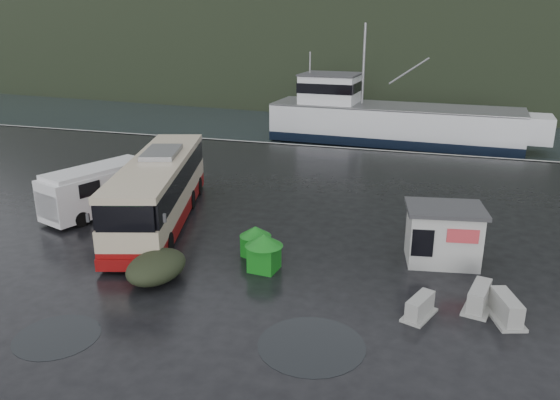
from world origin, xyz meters
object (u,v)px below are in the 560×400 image
(coach_bus, at_px, (162,222))
(dome_tent, at_px, (157,280))
(white_van, at_px, (101,213))
(jersey_barrier_b, at_px, (504,319))
(waste_bin_left, at_px, (264,270))
(jersey_barrier_a, at_px, (419,316))
(ticket_kiosk, at_px, (440,261))
(fishing_trawler, at_px, (394,127))
(waste_bin_right, at_px, (256,256))
(jersey_barrier_c, at_px, (478,308))

(coach_bus, distance_m, dome_tent, 6.19)
(white_van, distance_m, jersey_barrier_b, 19.00)
(waste_bin_left, bearing_deg, coach_bus, 150.80)
(coach_bus, height_order, jersey_barrier_a, coach_bus)
(waste_bin_left, xyz_separation_m, ticket_kiosk, (6.45, 2.78, 0.00))
(coach_bus, bearing_deg, jersey_barrier_a, -40.16)
(waste_bin_left, relative_size, ticket_kiosk, 0.50)
(dome_tent, distance_m, jersey_barrier_a, 9.41)
(waste_bin_left, height_order, fishing_trawler, fishing_trawler)
(ticket_kiosk, bearing_deg, fishing_trawler, 90.12)
(dome_tent, bearing_deg, waste_bin_right, 48.11)
(white_van, bearing_deg, waste_bin_right, 3.34)
(waste_bin_right, xyz_separation_m, jersey_barrier_b, (9.28, -2.32, 0.00))
(white_van, xyz_separation_m, waste_bin_left, (9.81, -3.76, 0.00))
(waste_bin_left, height_order, jersey_barrier_b, waste_bin_left)
(dome_tent, distance_m, jersey_barrier_c, 11.32)
(jersey_barrier_b, relative_size, jersey_barrier_c, 1.01)
(jersey_barrier_b, bearing_deg, coach_bus, 162.33)
(jersey_barrier_c, bearing_deg, waste_bin_right, 167.98)
(fishing_trawler, bearing_deg, waste_bin_right, -91.86)
(jersey_barrier_c, bearing_deg, white_van, 165.81)
(ticket_kiosk, distance_m, fishing_trawler, 28.61)
(jersey_barrier_a, bearing_deg, jersey_barrier_c, 31.17)
(coach_bus, distance_m, white_van, 3.47)
(white_van, height_order, ticket_kiosk, white_van)
(jersey_barrier_b, bearing_deg, waste_bin_right, 165.97)
(white_van, relative_size, jersey_barrier_a, 4.04)
(fishing_trawler, bearing_deg, jersey_barrier_c, -76.38)
(waste_bin_left, relative_size, fishing_trawler, 0.06)
(coach_bus, distance_m, jersey_barrier_a, 13.36)
(jersey_barrier_a, bearing_deg, ticket_kiosk, 83.13)
(jersey_barrier_a, bearing_deg, fishing_trawler, 97.29)
(white_van, bearing_deg, jersey_barrier_c, 5.33)
(waste_bin_left, height_order, jersey_barrier_a, waste_bin_left)
(dome_tent, xyz_separation_m, jersey_barrier_c, (11.25, 1.28, 0.00))
(coach_bus, distance_m, waste_bin_right, 6.10)
(dome_tent, bearing_deg, coach_bus, 117.25)
(coach_bus, height_order, ticket_kiosk, coach_bus)
(dome_tent, height_order, ticket_kiosk, ticket_kiosk)
(dome_tent, height_order, jersey_barrier_a, dome_tent)
(jersey_barrier_a, relative_size, fishing_trawler, 0.06)
(jersey_barrier_b, xyz_separation_m, jersey_barrier_c, (-0.79, 0.51, 0.00))
(waste_bin_right, distance_m, jersey_barrier_a, 7.26)
(jersey_barrier_a, relative_size, jersey_barrier_c, 0.87)
(coach_bus, relative_size, fishing_trawler, 0.45)
(jersey_barrier_a, bearing_deg, coach_bus, 156.43)
(ticket_kiosk, bearing_deg, jersey_barrier_a, -106.30)
(waste_bin_left, bearing_deg, dome_tent, -150.86)
(waste_bin_right, bearing_deg, jersey_barrier_b, -14.03)
(white_van, distance_m, ticket_kiosk, 16.29)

